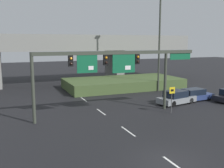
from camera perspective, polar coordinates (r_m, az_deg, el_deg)
ground_plane at (r=16.02m, az=12.21°, el=-15.93°), size 160.00×160.00×0.00m
lane_markings at (r=28.39m, az=-4.47°, el=-4.58°), size 0.14×32.57×0.01m
signal_gantry at (r=23.95m, az=0.79°, el=4.54°), size 15.93×0.44×5.93m
speed_limit_sign at (r=25.36m, az=12.88°, el=-2.57°), size 0.60×0.11×2.59m
highway_light_pole_near at (r=36.27m, az=10.34°, el=11.13°), size 0.70×0.36×15.39m
overpass_bridge at (r=43.66m, az=-11.31°, el=7.63°), size 45.33×7.15×7.84m
grass_embankment at (r=38.72m, az=2.44°, el=0.18°), size 16.79×8.12×1.39m
parked_sedan_near_right at (r=29.64m, az=13.82°, el=-2.90°), size 4.72×2.69×1.47m
parked_sedan_mid_right at (r=31.85m, az=17.43°, el=-2.30°), size 4.76×2.10×1.38m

